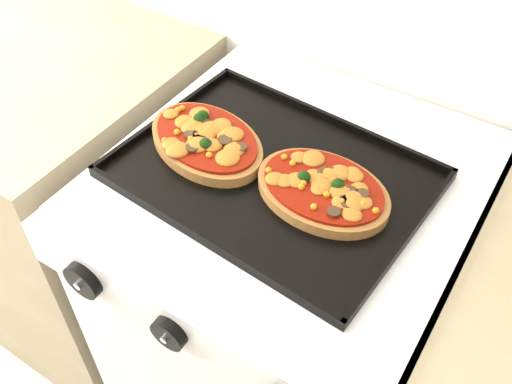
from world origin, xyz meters
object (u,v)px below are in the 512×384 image
Objects in this scene: stove at (285,317)px; baking_tray at (273,173)px; pizza_right at (323,188)px; pizza_left at (206,139)px.

stove is 1.90× the size of baking_tray.
stove is at bearing 150.98° from pizza_right.
baking_tray is 2.19× the size of pizza_right.
stove is 0.51m from pizza_left.
baking_tray is at bearing 179.36° from pizza_right.
baking_tray is 2.10× the size of pizza_left.
pizza_right is at bearing -29.02° from stove.
pizza_left reaches higher than baking_tray.
pizza_left is 1.04× the size of pizza_right.
stove is at bearing 65.10° from baking_tray.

